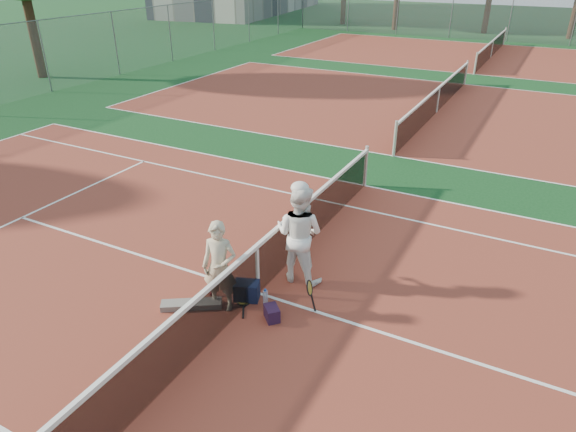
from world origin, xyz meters
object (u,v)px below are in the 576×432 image
at_px(net_main, 257,269).
at_px(water_bottle, 265,298).
at_px(player_b, 299,234).
at_px(player_a, 220,267).
at_px(racket_black_held, 309,296).
at_px(racket_spare, 244,301).
at_px(sports_bag_navy, 247,291).
at_px(sports_bag_purple, 272,313).
at_px(racket_red, 219,283).

height_order(net_main, water_bottle, net_main).
bearing_deg(player_b, player_a, 62.88).
bearing_deg(racket_black_held, net_main, -10.82).
bearing_deg(water_bottle, net_main, 140.43).
bearing_deg(player_b, racket_spare, 66.98).
distance_m(net_main, sports_bag_navy, 0.42).
relative_size(player_a, player_b, 0.86).
xyz_separation_m(sports_bag_purple, water_bottle, (-0.29, 0.28, 0.03)).
bearing_deg(net_main, racket_black_held, -0.72).
bearing_deg(player_b, net_main, 63.16).
distance_m(net_main, player_b, 1.00).
xyz_separation_m(player_a, racket_red, (-0.21, 0.24, -0.54)).
relative_size(player_b, racket_spare, 3.18).
bearing_deg(sports_bag_navy, sports_bag_purple, -23.47).
bearing_deg(sports_bag_navy, player_b, 62.99).
relative_size(racket_spare, water_bottle, 2.00).
relative_size(racket_red, sports_bag_purple, 1.85).
relative_size(net_main, player_a, 6.69).
height_order(player_a, racket_spare, player_a).
xyz_separation_m(sports_bag_navy, sports_bag_purple, (0.68, -0.29, -0.05)).
bearing_deg(racket_black_held, player_b, -63.12).
height_order(racket_red, sports_bag_navy, racket_red).
distance_m(net_main, sports_bag_purple, 0.88).
bearing_deg(net_main, player_b, 61.45).
bearing_deg(player_b, sports_bag_navy, 64.70).
height_order(net_main, sports_bag_navy, net_main).
relative_size(net_main, water_bottle, 36.60).
distance_m(sports_bag_purple, water_bottle, 0.41).
bearing_deg(water_bottle, racket_red, -170.53).
distance_m(racket_spare, sports_bag_navy, 0.19).
bearing_deg(racket_black_held, sports_bag_navy, 1.08).
xyz_separation_m(net_main, racket_red, (-0.56, -0.39, -0.23)).
relative_size(player_a, sports_bag_navy, 3.77).
relative_size(net_main, sports_bag_navy, 25.25).
xyz_separation_m(net_main, sports_bag_navy, (-0.09, -0.23, -0.34)).
xyz_separation_m(player_a, sports_bag_navy, (0.26, 0.39, -0.65)).
height_order(sports_bag_navy, sports_bag_purple, sports_bag_navy).
bearing_deg(water_bottle, sports_bag_purple, -44.49).
relative_size(player_b, racket_black_held, 3.23).
xyz_separation_m(racket_spare, water_bottle, (0.39, 0.10, 0.14)).
height_order(player_b, racket_red, player_b).
bearing_deg(player_a, sports_bag_purple, -9.69).
bearing_deg(player_b, racket_red, 51.60).
bearing_deg(sports_bag_navy, water_bottle, -1.45).
distance_m(player_a, racket_black_held, 1.60).
bearing_deg(sports_bag_purple, racket_spare, 165.02).
distance_m(player_b, sports_bag_purple, 1.56).
xyz_separation_m(racket_red, racket_black_held, (1.59, 0.37, 0.01)).
bearing_deg(net_main, player_a, -119.18).
distance_m(net_main, player_a, 0.78).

